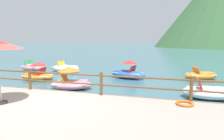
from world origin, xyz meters
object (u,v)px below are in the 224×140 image
(life_ring, at_px, (185,103))
(pedal_boat_3, at_px, (71,82))
(pedal_boat_0, at_px, (208,92))
(pedal_boat_4, at_px, (201,75))
(pedal_boat_1, at_px, (65,68))
(pedal_boat_5, at_px, (32,67))
(pedal_boat_6, at_px, (37,74))
(pedal_boat_2, at_px, (128,73))

(life_ring, xyz_separation_m, pedal_boat_3, (-5.58, 2.34, -0.05))
(pedal_boat_0, distance_m, pedal_boat_4, 4.58)
(pedal_boat_1, bearing_deg, pedal_boat_5, -173.25)
(pedal_boat_6, bearing_deg, pedal_boat_2, 21.12)
(life_ring, xyz_separation_m, pedal_boat_5, (-11.72, 7.07, -0.14))
(pedal_boat_6, bearing_deg, pedal_boat_4, 16.47)
(life_ring, bearing_deg, pedal_boat_0, 64.85)
(life_ring, distance_m, pedal_boat_2, 6.94)
(pedal_boat_0, xyz_separation_m, pedal_boat_4, (0.35, 4.57, -0.01))
(pedal_boat_0, height_order, pedal_boat_6, pedal_boat_6)
(pedal_boat_1, distance_m, pedal_boat_2, 5.65)
(pedal_boat_4, height_order, pedal_boat_6, pedal_boat_6)
(life_ring, relative_size, pedal_boat_3, 0.25)
(life_ring, distance_m, pedal_boat_5, 13.69)
(pedal_boat_0, bearing_deg, pedal_boat_1, 153.40)
(life_ring, bearing_deg, pedal_boat_5, 148.91)
(pedal_boat_2, distance_m, pedal_boat_6, 6.03)
(pedal_boat_0, height_order, pedal_boat_2, pedal_boat_2)
(pedal_boat_1, xyz_separation_m, pedal_boat_6, (-0.12, -3.46, 0.08))
(pedal_boat_2, relative_size, pedal_boat_5, 1.12)
(pedal_boat_0, xyz_separation_m, pedal_boat_1, (-9.91, 4.96, 0.01))
(pedal_boat_1, distance_m, pedal_boat_5, 2.99)
(pedal_boat_0, relative_size, pedal_boat_3, 0.90)
(pedal_boat_2, bearing_deg, life_ring, -62.03)
(pedal_boat_2, xyz_separation_m, pedal_boat_5, (-8.47, 0.94, -0.09))
(pedal_boat_2, height_order, pedal_boat_3, pedal_boat_2)
(pedal_boat_1, bearing_deg, pedal_boat_2, -13.20)
(pedal_boat_2, bearing_deg, pedal_boat_5, 173.67)
(pedal_boat_1, xyz_separation_m, pedal_boat_4, (10.25, -0.39, -0.02))
(pedal_boat_1, bearing_deg, life_ring, -40.28)
(pedal_boat_0, bearing_deg, pedal_boat_2, 140.21)
(life_ring, bearing_deg, pedal_boat_2, 117.97)
(pedal_boat_3, distance_m, pedal_boat_6, 3.68)
(pedal_boat_0, relative_size, pedal_boat_4, 0.93)
(pedal_boat_4, relative_size, pedal_boat_5, 0.99)
(pedal_boat_0, xyz_separation_m, pedal_boat_5, (-12.88, 4.61, 0.02))
(life_ring, distance_m, pedal_boat_1, 11.48)
(pedal_boat_5, distance_m, pedal_boat_6, 4.22)
(pedal_boat_1, height_order, pedal_boat_3, pedal_boat_3)
(pedal_boat_1, distance_m, pedal_boat_3, 5.99)
(pedal_boat_2, bearing_deg, pedal_boat_1, 166.80)
(pedal_boat_6, bearing_deg, life_ring, -24.01)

